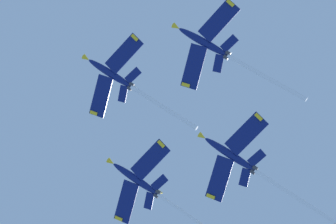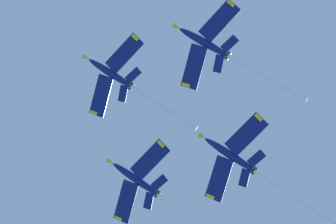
# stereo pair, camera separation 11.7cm
# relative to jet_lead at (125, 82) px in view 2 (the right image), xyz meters

# --- Properties ---
(jet_lead) EXTENTS (22.89, 22.11, 13.08)m
(jet_lead) POSITION_rel_jet_lead_xyz_m (0.00, 0.00, 0.00)
(jet_lead) COLOR navy
(jet_left_wing) EXTENTS (23.34, 22.75, 13.20)m
(jet_left_wing) POSITION_rel_jet_lead_xyz_m (0.59, 21.01, -7.18)
(jet_left_wing) COLOR navy
(jet_right_wing) EXTENTS (26.16, 25.02, 14.60)m
(jet_right_wing) POSITION_rel_jet_lead_xyz_m (-22.30, -1.85, -6.59)
(jet_right_wing) COLOR navy
(jet_slot) EXTENTS (23.71, 22.70, 13.42)m
(jet_slot) POSITION_rel_jet_lead_xyz_m (-21.83, 18.60, -13.08)
(jet_slot) COLOR navy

